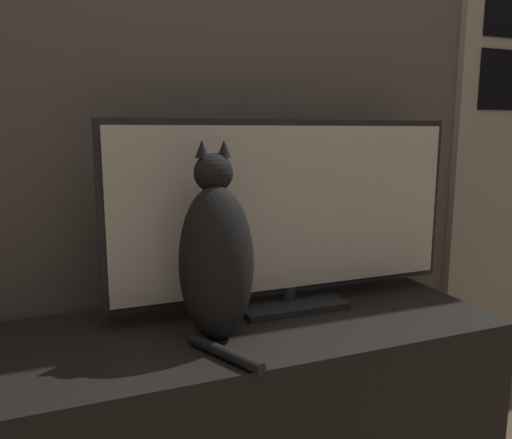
% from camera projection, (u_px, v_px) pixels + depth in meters
% --- Properties ---
extents(wall_back, '(4.80, 0.05, 2.60)m').
position_uv_depth(wall_back, '(201.00, 40.00, 1.52)').
color(wall_back, '#60564C').
rests_on(wall_back, ground_plane).
extents(tv_stand, '(1.47, 0.54, 0.50)m').
position_uv_depth(tv_stand, '(238.00, 409.00, 1.42)').
color(tv_stand, black).
rests_on(tv_stand, ground_plane).
extents(tv, '(1.09, 0.19, 0.56)m').
position_uv_depth(tv, '(289.00, 214.00, 1.48)').
color(tv, black).
rests_on(tv, tv_stand).
extents(cat, '(0.21, 0.34, 0.51)m').
position_uv_depth(cat, '(216.00, 258.00, 1.26)').
color(cat, black).
rests_on(cat, tv_stand).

